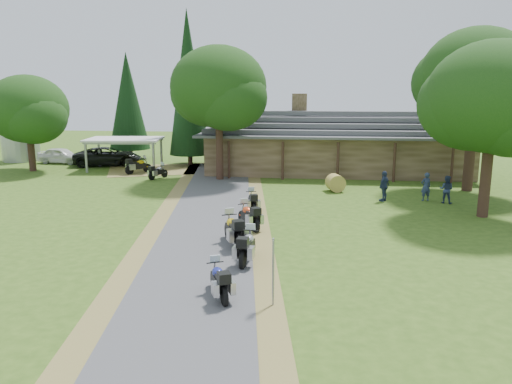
# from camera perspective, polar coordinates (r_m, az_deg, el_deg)

# --- Properties ---
(ground) EXTENTS (120.00, 120.00, 0.00)m
(ground) POSITION_cam_1_polar(r_m,az_deg,el_deg) (18.47, -7.10, -9.22)
(ground) COLOR #345217
(ground) RESTS_ON ground
(driveway) EXTENTS (51.95, 51.95, 0.00)m
(driveway) POSITION_cam_1_polar(r_m,az_deg,el_deg) (22.26, -5.94, -5.52)
(driveway) COLOR #47474A
(driveway) RESTS_ON ground
(lodge) EXTENTS (21.40, 9.40, 4.90)m
(lodge) POSITION_cam_1_polar(r_m,az_deg,el_deg) (40.99, 9.10, 5.79)
(lodge) COLOR brown
(lodge) RESTS_ON ground
(silo) EXTENTS (3.36, 3.36, 6.71)m
(silo) POSITION_cam_1_polar(r_m,az_deg,el_deg) (51.18, -25.48, 6.98)
(silo) COLOR gray
(silo) RESTS_ON ground
(carport) EXTENTS (6.39, 4.65, 2.59)m
(carport) POSITION_cam_1_polar(r_m,az_deg,el_deg) (42.81, -14.72, 4.24)
(carport) COLOR silver
(carport) RESTS_ON ground
(car_white_sedan) EXTENTS (2.85, 5.56, 1.78)m
(car_white_sedan) POSITION_cam_1_polar(r_m,az_deg,el_deg) (48.15, -21.38, 4.13)
(car_white_sedan) COLOR white
(car_white_sedan) RESTS_ON ground
(car_dark_suv) EXTENTS (4.36, 6.77, 2.40)m
(car_dark_suv) POSITION_cam_1_polar(r_m,az_deg,el_deg) (45.44, -16.61, 4.43)
(car_dark_suv) COLOR black
(car_dark_suv) RESTS_ON ground
(motorcycle_row_a) EXTENTS (1.26, 1.88, 1.23)m
(motorcycle_row_a) POSITION_cam_1_polar(r_m,az_deg,el_deg) (16.21, -4.27, -9.88)
(motorcycle_row_a) COLOR navy
(motorcycle_row_a) RESTS_ON ground
(motorcycle_row_b) EXTENTS (0.83, 2.04, 1.36)m
(motorcycle_row_b) POSITION_cam_1_polar(r_m,az_deg,el_deg) (19.28, -0.98, -6.07)
(motorcycle_row_b) COLOR #93969A
(motorcycle_row_b) RESTS_ON ground
(motorcycle_row_c) EXTENTS (1.51, 2.24, 1.46)m
(motorcycle_row_c) POSITION_cam_1_polar(r_m,az_deg,el_deg) (21.36, -2.65, -4.17)
(motorcycle_row_c) COLOR gold
(motorcycle_row_c) RESTS_ON ground
(motorcycle_row_d) EXTENTS (1.58, 2.00, 1.34)m
(motorcycle_row_d) POSITION_cam_1_polar(r_m,az_deg,el_deg) (23.85, -0.85, -2.61)
(motorcycle_row_d) COLOR #DE491E
(motorcycle_row_d) RESTS_ON ground
(motorcycle_row_e) EXTENTS (1.01, 1.92, 1.25)m
(motorcycle_row_e) POSITION_cam_1_polar(r_m,az_deg,el_deg) (27.10, -0.42, -0.97)
(motorcycle_row_e) COLOR black
(motorcycle_row_e) RESTS_ON ground
(motorcycle_carport_a) EXTENTS (1.83, 1.95, 1.38)m
(motorcycle_carport_a) POSITION_cam_1_polar(r_m,az_deg,el_deg) (40.50, -13.30, 3.04)
(motorcycle_carport_a) COLOR #CEAC09
(motorcycle_carport_a) RESTS_ON ground
(motorcycle_carport_b) EXTENTS (1.26, 1.76, 1.16)m
(motorcycle_carport_b) POSITION_cam_1_polar(r_m,az_deg,el_deg) (37.79, -11.13, 2.36)
(motorcycle_carport_b) COLOR gray
(motorcycle_carport_b) RESTS_ON ground
(person_a) EXTENTS (0.67, 0.56, 2.01)m
(person_a) POSITION_cam_1_polar(r_m,az_deg,el_deg) (31.36, 18.86, 0.85)
(person_a) COLOR navy
(person_a) RESTS_ON ground
(person_b) EXTENTS (0.66, 0.59, 1.92)m
(person_b) POSITION_cam_1_polar(r_m,az_deg,el_deg) (31.11, 20.94, 0.54)
(person_b) COLOR navy
(person_b) RESTS_ON ground
(person_c) EXTENTS (0.71, 0.75, 2.13)m
(person_c) POSITION_cam_1_polar(r_m,az_deg,el_deg) (30.54, 14.46, 0.95)
(person_c) COLOR navy
(person_c) RESTS_ON ground
(hay_bale) EXTENTS (1.34, 1.28, 1.12)m
(hay_bale) POSITION_cam_1_polar(r_m,az_deg,el_deg) (32.92, 9.06, 1.03)
(hay_bale) COLOR olive
(hay_bale) RESTS_ON ground
(sign_post) EXTENTS (0.39, 0.06, 2.16)m
(sign_post) POSITION_cam_1_polar(r_m,az_deg,el_deg) (15.41, 1.98, -9.17)
(sign_post) COLOR gray
(sign_post) RESTS_ON ground
(oak_lodge_left) EXTENTS (6.87, 6.87, 10.84)m
(oak_lodge_left) POSITION_cam_1_polar(r_m,az_deg,el_deg) (36.39, -4.26, 9.86)
(oak_lodge_left) COLOR #153810
(oak_lodge_left) RESTS_ON ground
(oak_lodge_right) EXTENTS (6.97, 6.97, 12.01)m
(oak_lodge_right) POSITION_cam_1_polar(r_m,az_deg,el_deg) (35.08, 23.73, 9.81)
(oak_lodge_right) COLOR #153810
(oak_lodge_right) RESTS_ON ground
(oak_driveway) EXTENTS (6.64, 6.64, 9.97)m
(oak_driveway) POSITION_cam_1_polar(r_m,az_deg,el_deg) (28.05, 25.28, 7.36)
(oak_driveway) COLOR #153810
(oak_driveway) RESTS_ON ground
(oak_silo) EXTENTS (6.36, 6.36, 8.07)m
(oak_silo) POSITION_cam_1_polar(r_m,az_deg,el_deg) (44.22, -24.55, 7.37)
(oak_silo) COLOR #153810
(oak_silo) RESTS_ON ground
(cedar_near) EXTENTS (3.54, 3.54, 13.24)m
(cedar_near) POSITION_cam_1_polar(r_m,az_deg,el_deg) (44.06, -7.74, 11.66)
(cedar_near) COLOR black
(cedar_near) RESTS_ON ground
(cedar_far) EXTENTS (3.76, 3.76, 9.94)m
(cedar_far) POSITION_cam_1_polar(r_m,az_deg,el_deg) (48.77, -14.40, 9.46)
(cedar_far) COLOR black
(cedar_far) RESTS_ON ground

